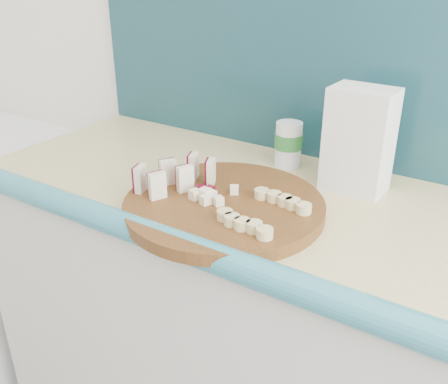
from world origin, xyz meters
The scene contains 6 objects.
cutting_board centered at (-0.30, 1.37, 0.92)m, with size 0.44×0.44×0.03m, color #42260E.
apple_wedges centered at (-0.42, 1.36, 0.97)m, with size 0.14×0.17×0.06m.
apple_chunks centered at (-0.32, 1.37, 0.95)m, with size 0.07×0.07×0.02m.
banana_slices centered at (-0.19, 1.35, 0.95)m, with size 0.16×0.18×0.02m.
flour_bag centered at (-0.10, 1.64, 1.03)m, with size 0.14×0.10×0.25m, color silver.
canister centered at (-0.30, 1.68, 0.97)m, with size 0.07×0.07×0.12m.
Camera 1 is at (0.23, 0.55, 1.42)m, focal length 40.00 mm.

